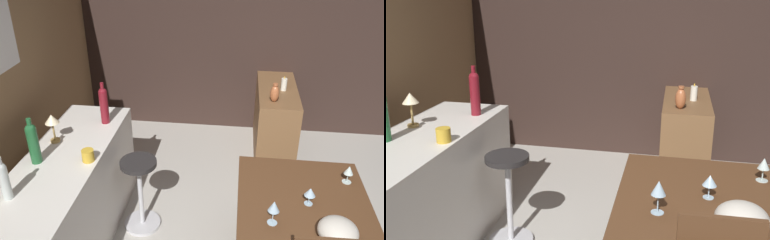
% 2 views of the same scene
% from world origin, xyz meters
% --- Properties ---
extents(wall_side_right, '(0.10, 4.40, 2.60)m').
position_xyz_m(wall_side_right, '(2.55, 0.30, 1.30)').
color(wall_side_right, '#33231E').
rests_on(wall_side_right, ground_plane).
extents(dining_table, '(1.21, 0.96, 0.74)m').
position_xyz_m(dining_table, '(0.00, -0.46, 0.65)').
color(dining_table, '#56351E').
rests_on(dining_table, ground_plane).
extents(kitchen_counter, '(2.10, 0.60, 0.90)m').
position_xyz_m(kitchen_counter, '(0.04, 1.40, 0.45)').
color(kitchen_counter, silver).
rests_on(kitchen_counter, ground_plane).
extents(sideboard_cabinet, '(1.10, 0.44, 0.82)m').
position_xyz_m(sideboard_cabinet, '(1.95, -0.39, 0.41)').
color(sideboard_cabinet, brown).
rests_on(sideboard_cabinet, ground_plane).
extents(bar_stool, '(0.34, 0.34, 0.71)m').
position_xyz_m(bar_stool, '(0.47, 0.88, 0.38)').
color(bar_stool, '#262323').
rests_on(bar_stool, ground_plane).
extents(wine_glass_left, '(0.08, 0.08, 0.14)m').
position_xyz_m(wine_glass_left, '(0.03, -0.49, 0.84)').
color(wine_glass_left, silver).
rests_on(wine_glass_left, dining_table).
extents(wine_glass_right, '(0.08, 0.08, 0.18)m').
position_xyz_m(wine_glass_right, '(-0.20, -0.22, 0.88)').
color(wine_glass_right, silver).
rests_on(wine_glass_right, dining_table).
extents(wine_glass_center, '(0.07, 0.07, 0.15)m').
position_xyz_m(wine_glass_center, '(0.33, -0.82, 0.85)').
color(wine_glass_center, silver).
rests_on(wine_glass_center, dining_table).
extents(fruit_bowl, '(0.25, 0.25, 0.15)m').
position_xyz_m(fruit_bowl, '(-0.32, -0.61, 0.82)').
color(fruit_bowl, beige).
rests_on(fruit_bowl, dining_table).
extents(wine_bottle_green, '(0.08, 0.08, 0.37)m').
position_xyz_m(wine_bottle_green, '(0.08, 1.56, 1.08)').
color(wine_bottle_green, '#1E592D').
rests_on(wine_bottle_green, kitchen_counter).
extents(wine_bottle_clear, '(0.07, 0.07, 0.32)m').
position_xyz_m(wine_bottle_clear, '(-0.36, 1.55, 1.05)').
color(wine_bottle_clear, silver).
rests_on(wine_bottle_clear, kitchen_counter).
extents(wine_bottle_ruby, '(0.08, 0.08, 0.39)m').
position_xyz_m(wine_bottle_ruby, '(0.77, 1.24, 1.08)').
color(wine_bottle_ruby, maroon).
rests_on(wine_bottle_ruby, kitchen_counter).
extents(cup_mustard, '(0.13, 0.09, 0.09)m').
position_xyz_m(cup_mustard, '(0.14, 1.18, 0.95)').
color(cup_mustard, gold).
rests_on(cup_mustard, kitchen_counter).
extents(counter_lamp, '(0.11, 0.11, 0.25)m').
position_xyz_m(counter_lamp, '(0.39, 1.55, 1.09)').
color(counter_lamp, '#A58447').
rests_on(counter_lamp, kitchen_counter).
extents(pillar_candle_tall, '(0.06, 0.06, 0.17)m').
position_xyz_m(pillar_candle_tall, '(1.91, -0.45, 0.89)').
color(pillar_candle_tall, white).
rests_on(pillar_candle_tall, sideboard_cabinet).
extents(vase_copper, '(0.10, 0.10, 0.20)m').
position_xyz_m(vase_copper, '(1.59, -0.32, 0.92)').
color(vase_copper, '#B26038').
rests_on(vase_copper, sideboard_cabinet).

